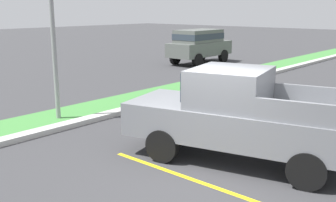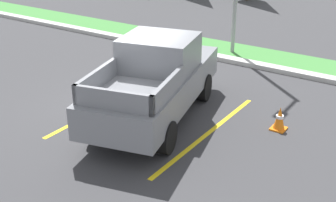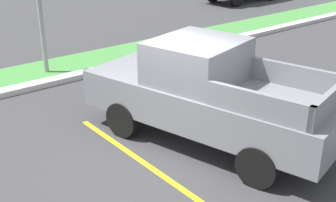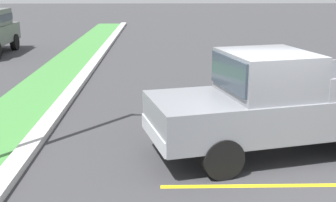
# 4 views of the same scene
# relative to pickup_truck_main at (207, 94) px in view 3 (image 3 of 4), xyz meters

# --- Properties ---
(ground_plane) EXTENTS (120.00, 120.00, 0.00)m
(ground_plane) POSITION_rel_pickup_truck_main_xyz_m (-0.93, 0.08, -1.04)
(ground_plane) COLOR #38383A
(parking_line_near) EXTENTS (0.12, 4.80, 0.01)m
(parking_line_near) POSITION_rel_pickup_truck_main_xyz_m (-1.54, -0.05, -1.04)
(parking_line_near) COLOR yellow
(parking_line_near) RESTS_ON ground
(parking_line_far) EXTENTS (0.12, 4.80, 0.01)m
(parking_line_far) POSITION_rel_pickup_truck_main_xyz_m (1.56, -0.05, -1.04)
(parking_line_far) COLOR yellow
(parking_line_far) RESTS_ON ground
(curb_strip) EXTENTS (56.00, 0.40, 0.15)m
(curb_strip) POSITION_rel_pickup_truck_main_xyz_m (-0.93, 5.08, -0.97)
(curb_strip) COLOR #B2B2AD
(curb_strip) RESTS_ON ground
(grass_median) EXTENTS (56.00, 1.80, 0.06)m
(grass_median) POSITION_rel_pickup_truck_main_xyz_m (-0.93, 6.18, -1.01)
(grass_median) COLOR #42843D
(grass_median) RESTS_ON ground
(pickup_truck_main) EXTENTS (3.12, 5.52, 2.10)m
(pickup_truck_main) POSITION_rel_pickup_truck_main_xyz_m (0.00, 0.00, 0.00)
(pickup_truck_main) COLOR black
(pickup_truck_main) RESTS_ON ground
(traffic_cone) EXTENTS (0.36, 0.36, 0.60)m
(traffic_cone) POSITION_rel_pickup_truck_main_xyz_m (2.90, 1.12, -0.75)
(traffic_cone) COLOR orange
(traffic_cone) RESTS_ON ground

